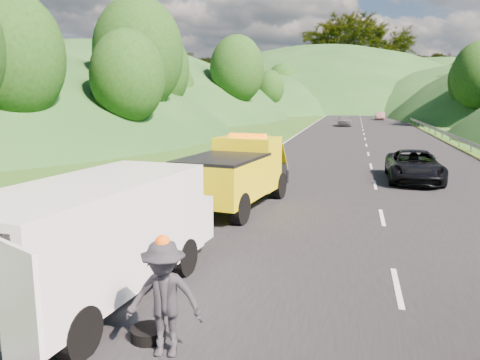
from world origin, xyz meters
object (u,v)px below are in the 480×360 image
(suitcase, at_px, (106,219))
(passing_suv, at_px, (413,181))
(tow_truck, at_px, (236,173))
(spare_tire, at_px, (149,340))
(woman, at_px, (185,229))
(worker, at_px, (166,355))
(child, at_px, (147,257))
(white_van, at_px, (98,234))

(suitcase, distance_m, passing_suv, 14.88)
(tow_truck, distance_m, spare_tire, 9.73)
(woman, bearing_deg, worker, -153.56)
(child, distance_m, suitcase, 3.14)
(white_van, distance_m, woman, 5.35)
(woman, relative_size, child, 1.52)
(tow_truck, bearing_deg, passing_suv, 53.83)
(white_van, bearing_deg, child, 100.04)
(woman, height_order, passing_suv, woman)
(worker, bearing_deg, spare_tire, 132.42)
(child, bearing_deg, suitcase, 146.90)
(woman, bearing_deg, tow_truck, -6.14)
(child, xyz_separation_m, spare_tire, (1.78, -3.79, 0.00))
(child, xyz_separation_m, suitcase, (-2.32, 2.09, 0.32))
(tow_truck, bearing_deg, white_van, -86.63)
(white_van, bearing_deg, suitcase, 124.25)
(child, bearing_deg, white_van, -76.95)
(white_van, distance_m, suitcase, 5.38)
(child, distance_m, spare_tire, 4.19)
(child, bearing_deg, worker, -52.75)
(tow_truck, relative_size, passing_suv, 1.21)
(suitcase, relative_size, spare_tire, 1.07)
(white_van, bearing_deg, worker, -32.07)
(white_van, bearing_deg, passing_suv, 69.59)
(tow_truck, distance_m, suitcase, 5.01)
(woman, xyz_separation_m, child, (-0.05, -2.61, 0.00))
(white_van, distance_m, child, 2.91)
(tow_truck, relative_size, woman, 3.75)
(worker, bearing_deg, woman, 98.92)
(tow_truck, bearing_deg, worker, -74.08)
(woman, relative_size, spare_tire, 2.86)
(suitcase, xyz_separation_m, spare_tire, (4.10, -5.88, -0.32))
(worker, relative_size, spare_tire, 3.14)
(passing_suv, bearing_deg, worker, -107.64)
(spare_tire, bearing_deg, woman, 105.12)
(tow_truck, bearing_deg, spare_tire, -76.52)
(spare_tire, bearing_deg, tow_truck, 95.32)
(worker, relative_size, suitcase, 2.93)
(suitcase, bearing_deg, white_van, -61.67)
(child, height_order, passing_suv, passing_suv)
(child, relative_size, worker, 0.60)
(suitcase, bearing_deg, child, -42.02)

